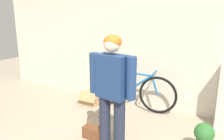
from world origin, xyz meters
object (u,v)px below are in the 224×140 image
(person, at_px, (112,86))
(potted_plant, at_px, (204,137))
(bicycle, at_px, (130,90))
(handbag, at_px, (95,132))
(cardboard_box, at_px, (92,98))

(person, bearing_deg, potted_plant, 31.04)
(bicycle, distance_m, handbag, 1.28)
(person, relative_size, handbag, 4.03)
(person, xyz_separation_m, bicycle, (-0.34, 1.34, -0.52))
(person, relative_size, bicycle, 0.88)
(person, distance_m, cardboard_box, 1.85)
(bicycle, height_order, cardboard_box, bicycle)
(handbag, bearing_deg, cardboard_box, 126.02)
(person, xyz_separation_m, handbag, (-0.34, 0.09, -0.79))
(cardboard_box, bearing_deg, handbag, -53.98)
(handbag, relative_size, cardboard_box, 0.89)
(handbag, relative_size, potted_plant, 0.88)
(bicycle, relative_size, potted_plant, 4.02)
(potted_plant, bearing_deg, person, -157.10)
(person, bearing_deg, handbag, 173.72)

